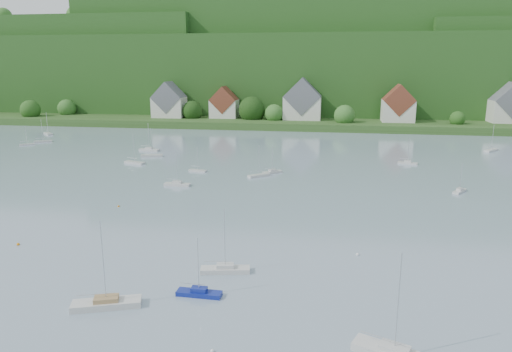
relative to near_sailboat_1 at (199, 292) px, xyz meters
The scene contains 16 objects.
far_shore_strip 169.27m from the near_sailboat_1, 91.06° to the left, with size 600.00×60.00×3.00m, color #2D4B1C.
forested_ridge 238.88m from the near_sailboat_1, 90.66° to the left, with size 620.00×181.22×69.89m.
village_building_0 166.95m from the near_sailboat_1, 110.41° to the left, with size 14.00×10.40×16.00m.
village_building_1 161.88m from the near_sailboat_1, 101.82° to the left, with size 12.00×9.36×14.00m.
village_building_2 157.56m from the near_sailboat_1, 89.32° to the left, with size 16.00×11.44×18.00m.
village_building_3 161.04m from the near_sailboat_1, 74.90° to the left, with size 13.00×10.40×15.50m.
village_building_4 181.63m from the near_sailboat_1, 61.38° to the left, with size 15.00×10.40×16.50m.
near_sailboat_1 is the anchor object (origin of this frame).
near_sailboat_2 10.37m from the near_sailboat_1, 155.88° to the right, with size 7.83×4.48×10.20m.
near_sailboat_3 6.90m from the near_sailboat_1, 76.47° to the left, with size 6.62×2.96×8.64m.
mooring_buoy_0 11.45m from the near_sailboat_1, 167.85° to the right, with size 0.41×0.41×0.41m, color orange.
mooring_buoy_1 11.40m from the near_sailboat_1, 67.93° to the right, with size 0.38×0.38×0.38m, color white.
mooring_buoy_3 40.26m from the near_sailboat_1, 128.12° to the left, with size 0.39×0.39×0.39m, color orange.
mooring_buoy_4 24.24m from the near_sailboat_1, 38.60° to the left, with size 0.45×0.45×0.45m, color white.
mooring_buoy_5 33.05m from the near_sailboat_1, 160.61° to the left, with size 0.46×0.46×0.46m, color orange.
far_sailboat_cluster 83.83m from the near_sailboat_1, 90.71° to the left, with size 189.78×71.50×8.71m.
Camera 1 is at (17.69, -17.81, 26.42)m, focal length 32.93 mm.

